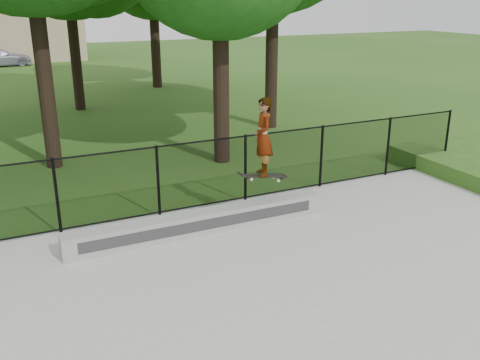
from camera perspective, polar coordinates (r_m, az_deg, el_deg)
The scene contains 3 objects.
grind_ledge at distance 10.35m, azimuth -4.26°, elevation -4.51°, with size 5.20×0.40×0.43m, color #999995.
skater_airborne at distance 10.30m, azimuth 2.49°, elevation 4.41°, with size 0.84×0.62×1.68m.
chainlink_fence at distance 11.09m, azimuth -8.73°, elevation -0.07°, with size 16.06×0.06×1.50m.
Camera 1 is at (-2.98, -4.15, 4.43)m, focal length 40.00 mm.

